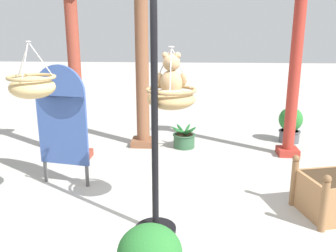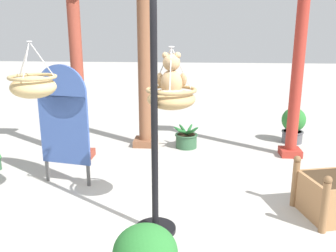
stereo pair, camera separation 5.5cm
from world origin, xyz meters
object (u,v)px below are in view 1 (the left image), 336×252
Objects in this scene: display_pole_central at (155,161)px; potted_plant_small_succulent at (184,139)px; potted_plant_flowering_red at (290,124)px; hanging_basket_left_high at (32,86)px; hanging_basket_with_teddy at (171,97)px; greenhouse_pillar_far_back at (295,72)px; wooden_planter_box at (334,194)px; teddy_bear at (171,78)px; greenhouse_pillar_right at (75,80)px; display_sign_board at (62,116)px; greenhouse_pillar_left at (142,65)px.

display_pole_central is 2.96m from potted_plant_small_succulent.
potted_plant_flowering_red is 2.07m from potted_plant_small_succulent.
display_pole_central is 1.55m from hanging_basket_left_high.
hanging_basket_left_high reaches higher than hanging_basket_with_teddy.
wooden_planter_box is (-0.01, -2.08, -1.17)m from greenhouse_pillar_far_back.
potted_plant_small_succulent is at bearing 126.93° from wooden_planter_box.
display_pole_central is 3.77× the size of potted_plant_flowering_red.
hanging_basket_left_high is (-1.50, 0.01, -0.10)m from teddy_bear.
potted_plant_flowering_red is (3.74, 1.15, -0.97)m from greenhouse_pillar_right.
teddy_bear is 1.87m from display_sign_board.
greenhouse_pillar_left reaches higher than wooden_planter_box.
hanging_basket_left_high is (-1.50, 0.04, 0.10)m from hanging_basket_with_teddy.
greenhouse_pillar_left is 1.54m from potted_plant_small_succulent.
display_pole_central is at bearing -128.33° from greenhouse_pillar_far_back.
greenhouse_pillar_right is at bearing -158.37° from potted_plant_small_succulent.
greenhouse_pillar_right reaches higher than wooden_planter_box.
display_pole_central is 2.16m from wooden_planter_box.
greenhouse_pillar_far_back reaches higher than teddy_bear.
greenhouse_pillar_left is at bearing 136.02° from wooden_planter_box.
wooden_planter_box reaches higher than potted_plant_small_succulent.
display_sign_board is at bearing 149.55° from hanging_basket_with_teddy.
potted_plant_flowering_red is at bearing 55.97° from display_pole_central.
greenhouse_pillar_right is (-1.49, 2.19, 0.52)m from display_pole_central.
greenhouse_pillar_right reaches higher than hanging_basket_left_high.
greenhouse_pillar_left is at bearing 103.89° from hanging_basket_with_teddy.
hanging_basket_with_teddy is at bearing -172.61° from wooden_planter_box.
display_pole_central is 0.93× the size of greenhouse_pillar_right.
greenhouse_pillar_right reaches higher than potted_plant_small_succulent.
hanging_basket_with_teddy is 3.89m from potted_plant_flowering_red.
greenhouse_pillar_left reaches higher than display_pole_central.
hanging_basket_left_high is (-1.35, 0.29, 0.72)m from display_pole_central.
greenhouse_pillar_far_back is at bearing -9.38° from potted_plant_small_succulent.
greenhouse_pillar_left is 2.58m from greenhouse_pillar_far_back.
hanging_basket_with_teddy is 1.82m from display_sign_board.
display_pole_central is at bearing -11.99° from hanging_basket_left_high.
potted_plant_small_succulent is 0.28× the size of display_sign_board.
display_pole_central reaches higher than display_sign_board.
greenhouse_pillar_left is 1.04× the size of greenhouse_pillar_far_back.
greenhouse_pillar_far_back is (2.56, -0.38, -0.06)m from greenhouse_pillar_left.
teddy_bear is at bearing 90.00° from hanging_basket_with_teddy.
potted_plant_small_succulent is at bearing 58.47° from hanging_basket_left_high.
potted_plant_small_succulent is at bearing 21.63° from greenhouse_pillar_right.
hanging_basket_with_teddy is 0.21× the size of greenhouse_pillar_left.
greenhouse_pillar_right reaches higher than display_sign_board.
greenhouse_pillar_right is at bearing 96.44° from display_sign_board.
hanging_basket_with_teddy is 1.07× the size of hanging_basket_left_high.
wooden_planter_box is at bearing 13.66° from display_pole_central.
greenhouse_pillar_left is 1.25m from greenhouse_pillar_right.
teddy_bear is at bearing -92.02° from potted_plant_small_succulent.
greenhouse_pillar_left is (-0.67, 2.68, -0.13)m from teddy_bear.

